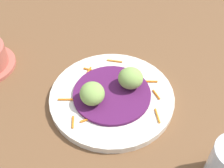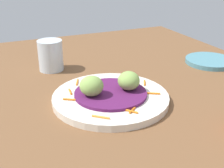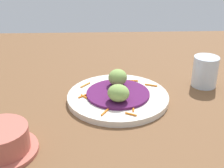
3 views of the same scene
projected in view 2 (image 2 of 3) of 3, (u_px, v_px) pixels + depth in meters
The scene contains 8 objects.
table_surface at pixel (82, 104), 65.34cm from camera, with size 110.00×110.00×2.00cm, color brown.
main_plate at pixel (111, 98), 64.07cm from camera, with size 25.25×25.25×1.48cm, color silver.
cabbage_bed at pixel (111, 93), 63.63cm from camera, with size 15.73×15.73×0.66cm, color #51194C.
carrot_garnish at pixel (111, 96), 62.62cm from camera, with size 20.47×20.72×0.40cm.
guac_scoop_left at pixel (129, 81), 64.10cm from camera, with size 5.18×4.82×4.03cm, color #84A851.
guac_scoop_center at pixel (92, 86), 61.22cm from camera, with size 5.05×4.76×4.28cm, color #84A851.
side_plate_small at pixel (210, 61), 86.39cm from camera, with size 14.05×14.05×1.27cm, color teal.
water_glass at pixel (51, 55), 80.06cm from camera, with size 6.70×6.70×8.33cm, color silver.
Camera 2 is at (-55.83, 17.01, 31.43)cm, focal length 47.19 mm.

